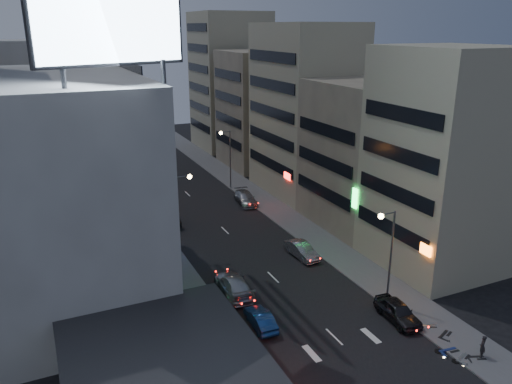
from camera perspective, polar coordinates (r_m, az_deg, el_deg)
ground at (r=35.66m, az=12.64°, el=-19.17°), size 180.00×180.00×0.00m
sidewalk_left at (r=57.09m, az=-12.56°, el=-4.13°), size 4.00×120.00×0.12m
sidewalk_right at (r=61.96m, az=2.00°, el=-1.86°), size 4.00×120.00×0.12m
white_building at (r=43.77m, az=-22.02°, el=0.44°), size 14.00×24.00×18.00m
shophouse_near at (r=47.77m, az=20.42°, el=3.31°), size 10.00×11.00×20.00m
shophouse_mid at (r=56.96m, az=12.52°, el=4.24°), size 11.00×12.00×16.00m
shophouse_far at (r=66.71m, az=5.62°, el=9.25°), size 10.00×14.00×22.00m
far_left_a at (r=67.97m, az=-22.18°, el=7.30°), size 11.00×10.00×20.00m
far_left_b at (r=81.18m, az=-22.87°, el=7.02°), size 12.00×10.00×15.00m
far_right_a at (r=80.39m, az=0.48°, el=9.44°), size 11.00×12.00×18.00m
far_right_b at (r=92.96m, az=-2.97°, el=12.49°), size 12.00×12.00×24.00m
billboard at (r=32.33m, az=-16.23°, el=18.02°), size 9.52×3.75×6.20m
street_lamp_right_near at (r=40.23m, az=14.83°, el=-5.89°), size 1.60×0.44×8.02m
street_lamp_left at (r=48.37m, az=-8.50°, el=-1.29°), size 1.60×0.44×8.02m
street_lamp_right_far at (r=68.37m, az=-3.28°, el=4.71°), size 1.60×0.44×8.02m
parked_car_right_near at (r=40.71m, az=15.89°, el=-12.98°), size 2.15×4.64×1.54m
parked_car_right_mid at (r=49.24m, az=5.24°, el=-6.63°), size 1.77×4.49×1.45m
parked_car_left at (r=57.95m, az=-10.08°, el=-2.93°), size 2.75×5.26×1.41m
parked_car_right_far at (r=63.44m, az=-1.19°, el=-0.70°), size 2.75×5.40×1.50m
road_car_blue at (r=38.56m, az=0.50°, el=-14.31°), size 1.58×4.01×1.30m
road_car_silver at (r=42.73m, az=-2.57°, el=-10.57°), size 2.66×5.74×1.62m
person at (r=38.48m, az=24.47°, el=-15.77°), size 0.70×0.65×1.61m
scooter_black_a at (r=38.79m, az=24.63°, el=-15.96°), size 1.20×1.88×1.09m
scooter_silver_a at (r=38.56m, az=22.74°, el=-15.90°), size 1.16×1.88×1.09m
scooter_blue at (r=38.87m, az=21.85°, el=-15.39°), size 0.87×2.02×1.19m
scooter_black_b at (r=40.52m, az=20.90°, el=-13.79°), size 1.39×2.06×1.20m
scooter_silver_b at (r=40.93m, az=19.84°, el=-13.50°), size 1.08×1.67×0.97m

